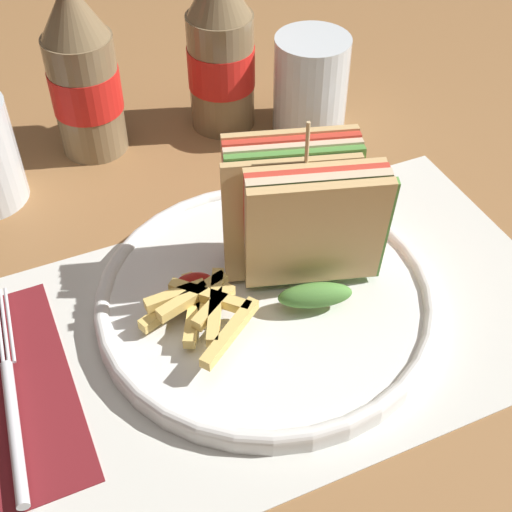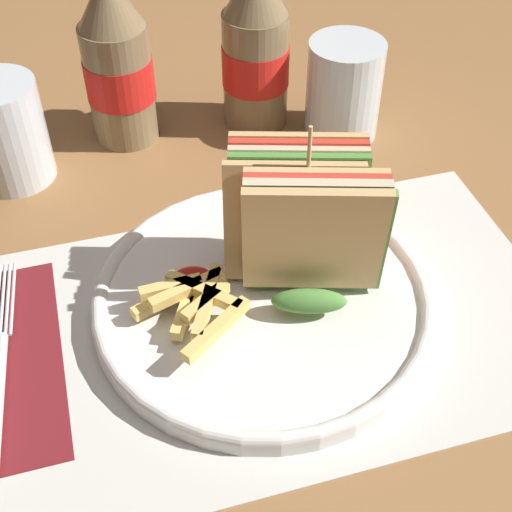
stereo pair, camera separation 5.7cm
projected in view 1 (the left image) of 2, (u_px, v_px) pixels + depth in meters
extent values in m
plane|color=olive|center=(303.00, 305.00, 0.59)|extent=(4.00, 4.00, 0.00)
cube|color=silver|center=(273.00, 323.00, 0.57)|extent=(0.48, 0.28, 0.00)
cylinder|color=white|center=(266.00, 301.00, 0.58)|extent=(0.28, 0.28, 0.01)
torus|color=white|center=(266.00, 295.00, 0.57)|extent=(0.28, 0.28, 0.01)
cube|color=tan|center=(318.00, 238.00, 0.53)|extent=(0.11, 0.05, 0.11)
cube|color=#518E3D|center=(316.00, 232.00, 0.54)|extent=(0.11, 0.05, 0.11)
cube|color=beige|center=(314.00, 226.00, 0.55)|extent=(0.11, 0.05, 0.11)
cube|color=red|center=(312.00, 221.00, 0.55)|extent=(0.11, 0.05, 0.11)
cube|color=tan|center=(310.00, 215.00, 0.56)|extent=(0.11, 0.05, 0.11)
ellipsoid|color=#518E3D|center=(318.00, 294.00, 0.55)|extent=(0.06, 0.04, 0.02)
cube|color=tan|center=(295.00, 219.00, 0.55)|extent=(0.11, 0.05, 0.11)
cube|color=#518E3D|center=(294.00, 212.00, 0.56)|extent=(0.11, 0.05, 0.11)
cube|color=beige|center=(292.00, 204.00, 0.56)|extent=(0.11, 0.05, 0.11)
cube|color=red|center=(291.00, 197.00, 0.57)|extent=(0.11, 0.05, 0.11)
cube|color=tan|center=(289.00, 191.00, 0.57)|extent=(0.11, 0.05, 0.11)
ellipsoid|color=#518E3D|center=(294.00, 259.00, 0.58)|extent=(0.06, 0.04, 0.02)
cylinder|color=tan|center=(304.00, 199.00, 0.54)|extent=(0.00, 0.00, 0.14)
cube|color=#E5C166|center=(165.00, 311.00, 0.55)|extent=(0.05, 0.03, 0.01)
cube|color=#E5C166|center=(191.00, 319.00, 0.54)|extent=(0.03, 0.04, 0.01)
cube|color=#E5C166|center=(196.00, 296.00, 0.56)|extent=(0.01, 0.05, 0.01)
cube|color=#E5C166|center=(230.00, 333.00, 0.52)|extent=(0.06, 0.05, 0.01)
cube|color=#E5C166|center=(216.00, 308.00, 0.54)|extent=(0.04, 0.07, 0.01)
cube|color=#E5C166|center=(215.00, 309.00, 0.54)|extent=(0.04, 0.03, 0.01)
cube|color=#E5C166|center=(176.00, 296.00, 0.55)|extent=(0.05, 0.01, 0.01)
cube|color=#E5C166|center=(193.00, 296.00, 0.55)|extent=(0.06, 0.03, 0.01)
cube|color=#E5C166|center=(210.00, 297.00, 0.55)|extent=(0.05, 0.05, 0.01)
ellipsoid|color=maroon|center=(194.00, 287.00, 0.56)|extent=(0.04, 0.03, 0.01)
cylinder|color=silver|center=(14.00, 430.00, 0.49)|extent=(0.02, 0.12, 0.01)
cylinder|color=silver|center=(4.00, 325.00, 0.56)|extent=(0.01, 0.08, 0.00)
cylinder|color=silver|center=(10.00, 324.00, 0.56)|extent=(0.01, 0.08, 0.00)
cylinder|color=#7A6647|center=(87.00, 95.00, 0.70)|extent=(0.07, 0.07, 0.12)
cylinder|color=red|center=(86.00, 89.00, 0.70)|extent=(0.07, 0.07, 0.04)
cone|color=#7A6647|center=(70.00, 8.00, 0.64)|extent=(0.06, 0.06, 0.06)
cylinder|color=#7A6647|center=(221.00, 72.00, 0.73)|extent=(0.07, 0.07, 0.12)
cylinder|color=red|center=(221.00, 66.00, 0.73)|extent=(0.07, 0.07, 0.04)
cylinder|color=silver|center=(311.00, 84.00, 0.74)|extent=(0.08, 0.08, 0.10)
cylinder|color=black|center=(309.00, 112.00, 0.76)|extent=(0.07, 0.07, 0.04)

